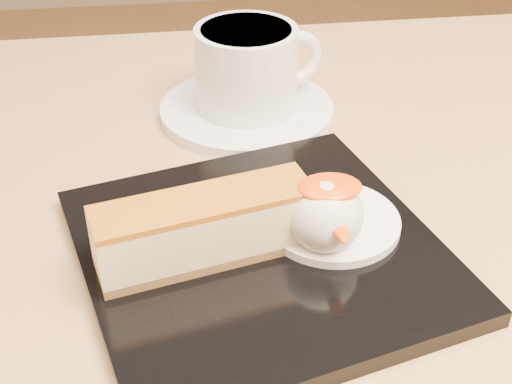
{
  "coord_description": "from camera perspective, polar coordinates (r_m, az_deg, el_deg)",
  "views": [
    {
      "loc": [
        -0.03,
        -0.34,
        1.02
      ],
      "look_at": [
        0.02,
        0.03,
        0.76
      ],
      "focal_mm": 50.0,
      "sensor_mm": 36.0,
      "label": 1
    }
  ],
  "objects": [
    {
      "name": "dessert_plate",
      "position": [
        0.46,
        0.34,
        -4.9
      ],
      "size": [
        0.27,
        0.27,
        0.01
      ],
      "primitive_type": "cube",
      "rotation": [
        0.0,
        0.0,
        0.25
      ],
      "color": "black",
      "rests_on": "table"
    },
    {
      "name": "cheesecake",
      "position": [
        0.44,
        -4.12,
        -2.89
      ],
      "size": [
        0.14,
        0.07,
        0.04
      ],
      "rotation": [
        0.0,
        0.0,
        0.23
      ],
      "color": "brown",
      "rests_on": "dessert_plate"
    },
    {
      "name": "cream_smear",
      "position": [
        0.47,
        6.09,
        -2.36
      ],
      "size": [
        0.09,
        0.09,
        0.01
      ],
      "primitive_type": "cylinder",
      "color": "white",
      "rests_on": "dessert_plate"
    },
    {
      "name": "ice_cream_scoop",
      "position": [
        0.44,
        5.57,
        -1.84
      ],
      "size": [
        0.05,
        0.05,
        0.05
      ],
      "primitive_type": "sphere",
      "color": "white",
      "rests_on": "cream_smear"
    },
    {
      "name": "mango_sauce",
      "position": [
        0.43,
        5.91,
        0.38
      ],
      "size": [
        0.04,
        0.03,
        0.01
      ],
      "primitive_type": "ellipsoid",
      "color": "#FC4B07",
      "rests_on": "ice_cream_scoop"
    },
    {
      "name": "mint_sprig",
      "position": [
        0.48,
        2.11,
        -0.58
      ],
      "size": [
        0.03,
        0.02,
        0.0
      ],
      "color": "#2B8438",
      "rests_on": "cream_smear"
    },
    {
      "name": "saucer",
      "position": [
        0.62,
        -0.75,
        6.54
      ],
      "size": [
        0.15,
        0.15,
        0.01
      ],
      "primitive_type": "cylinder",
      "color": "white",
      "rests_on": "table"
    },
    {
      "name": "coffee_cup",
      "position": [
        0.6,
        -0.59,
        10.03
      ],
      "size": [
        0.11,
        0.09,
        0.07
      ],
      "rotation": [
        0.0,
        0.0,
        0.31
      ],
      "color": "white",
      "rests_on": "saucer"
    }
  ]
}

